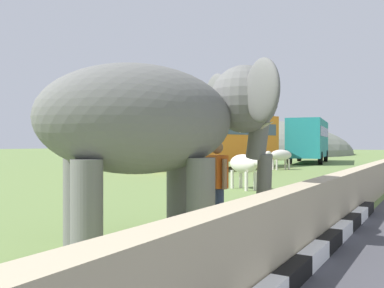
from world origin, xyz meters
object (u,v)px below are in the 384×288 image
(elephant, at_px, (161,123))
(person_handler, at_px, (217,182))
(bus_orange, at_px, (220,136))
(bus_teal, at_px, (309,138))
(cow_near, at_px, (244,165))
(cow_mid, at_px, (280,156))

(elephant, xyz_separation_m, person_handler, (1.21, -0.36, -1.01))
(bus_orange, height_order, bus_teal, same)
(elephant, distance_m, person_handler, 1.62)
(person_handler, bearing_deg, cow_near, 20.03)
(person_handler, relative_size, cow_near, 0.91)
(bus_teal, bearing_deg, cow_near, -170.55)
(elephant, bearing_deg, cow_mid, 13.60)
(bus_orange, bearing_deg, person_handler, -153.03)
(cow_near, bearing_deg, cow_mid, 12.74)
(elephant, height_order, cow_near, elephant)
(elephant, xyz_separation_m, cow_mid, (19.00, 4.60, -1.06))
(bus_orange, relative_size, cow_mid, 5.58)
(cow_near, relative_size, cow_mid, 1.02)
(elephant, xyz_separation_m, bus_teal, (29.05, 5.61, 0.15))
(elephant, xyz_separation_m, cow_near, (7.96, 2.10, -1.06))
(bus_orange, xyz_separation_m, bus_teal, (10.88, -2.66, -0.00))
(bus_orange, xyz_separation_m, cow_mid, (0.83, -3.67, -1.21))
(cow_near, bearing_deg, person_handler, -159.97)
(elephant, bearing_deg, bus_teal, 10.94)
(bus_teal, bearing_deg, elephant, -169.06)
(person_handler, relative_size, bus_orange, 0.17)
(cow_mid, bearing_deg, person_handler, -164.44)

